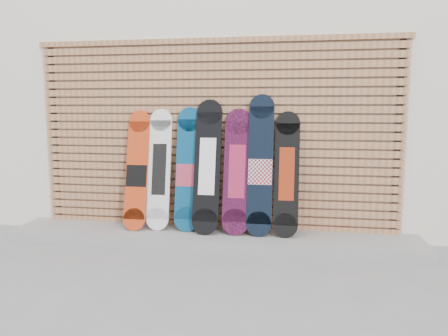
{
  "coord_description": "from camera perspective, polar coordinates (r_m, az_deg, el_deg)",
  "views": [
    {
      "loc": [
        0.79,
        -3.99,
        1.51
      ],
      "look_at": [
        -0.01,
        0.75,
        0.85
      ],
      "focal_mm": 35.0,
      "sensor_mm": 36.0,
      "label": 1
    }
  ],
  "objects": [
    {
      "name": "snowboard_0",
      "position": [
        5.15,
        -11.3,
        -0.36
      ],
      "size": [
        0.26,
        0.35,
        1.37
      ],
      "color": "red",
      "rests_on": "concrete_step"
    },
    {
      "name": "concrete_step",
      "position": [
        4.98,
        -1.79,
        -9.11
      ],
      "size": [
        4.6,
        0.7,
        0.12
      ],
      "primitive_type": "cube",
      "color": "gray",
      "rests_on": "ground"
    },
    {
      "name": "snowboard_2",
      "position": [
        5.0,
        -4.71,
        -0.26
      ],
      "size": [
        0.28,
        0.29,
        1.41
      ],
      "color": "navy",
      "rests_on": "concrete_step"
    },
    {
      "name": "ground",
      "position": [
        4.34,
        -1.61,
        -12.55
      ],
      "size": [
        80.0,
        80.0,
        0.0
      ],
      "primitive_type": "plane",
      "color": "gray",
      "rests_on": "ground"
    },
    {
      "name": "snowboard_6",
      "position": [
        4.82,
        8.19,
        -0.77
      ],
      "size": [
        0.27,
        0.34,
        1.36
      ],
      "color": "black",
      "rests_on": "concrete_step"
    },
    {
      "name": "snowboard_5",
      "position": [
        4.82,
        4.76,
        0.28
      ],
      "size": [
        0.28,
        0.35,
        1.55
      ],
      "color": "black",
      "rests_on": "concrete_step"
    },
    {
      "name": "building",
      "position": [
        7.5,
        7.44,
        9.98
      ],
      "size": [
        12.0,
        5.0,
        3.6
      ],
      "primitive_type": "cube",
      "color": "silver",
      "rests_on": "ground"
    },
    {
      "name": "snowboard_3",
      "position": [
        4.89,
        -2.19,
        0.22
      ],
      "size": [
        0.3,
        0.38,
        1.49
      ],
      "color": "black",
      "rests_on": "concrete_step"
    },
    {
      "name": "snowboard_1",
      "position": [
        5.09,
        -8.44,
        -0.17
      ],
      "size": [
        0.26,
        0.29,
        1.38
      ],
      "color": "white",
      "rests_on": "concrete_step"
    },
    {
      "name": "snowboard_4",
      "position": [
        4.86,
        1.7,
        -0.44
      ],
      "size": [
        0.3,
        0.35,
        1.39
      ],
      "color": "black",
      "rests_on": "concrete_step"
    },
    {
      "name": "slat_wall",
      "position": [
        5.06,
        -1.19,
        4.39
      ],
      "size": [
        4.26,
        0.08,
        2.29
      ],
      "color": "#A66A45",
      "rests_on": "ground"
    }
  ]
}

